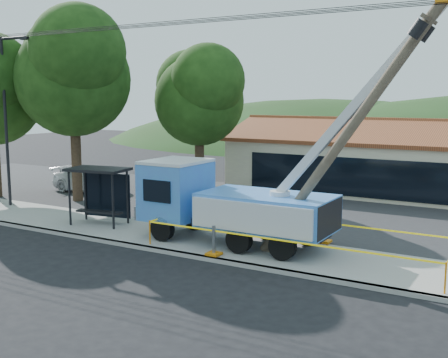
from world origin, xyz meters
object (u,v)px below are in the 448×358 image
bus_shelter (100,183)px  car_white (91,193)px  leaning_pole (355,123)px  utility_truck (230,200)px  car_silver (180,199)px

bus_shelter → car_white: bearing=127.0°
leaning_pole → bus_shelter: bearing=178.6°
bus_shelter → car_white: bus_shelter is taller
bus_shelter → leaning_pole: bearing=-11.2°
utility_truck → bus_shelter: size_ratio=4.10×
utility_truck → bus_shelter: 6.83m
bus_shelter → car_white: size_ratio=0.57×
leaning_pole → car_silver: 15.79m
bus_shelter → utility_truck: bearing=-9.6°
utility_truck → car_white: bearing=155.2°
car_silver → bus_shelter: bearing=-110.1°
leaning_pole → car_white: bearing=160.5°
utility_truck → car_white: size_ratio=2.35×
utility_truck → leaning_pole: bearing=-3.5°
leaning_pole → bus_shelter: size_ratio=3.11×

